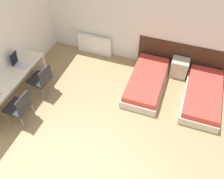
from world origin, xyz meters
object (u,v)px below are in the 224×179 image
object	(u,v)px
bed_near_door	(203,95)
nightstand	(179,68)
chair_near_laptop	(41,78)
chair_near_notebook	(19,106)
bed_near_window	(147,82)
laptop	(19,63)

from	to	relation	value
bed_near_door	nightstand	world-z (taller)	nightstand
bed_near_door	chair_near_laptop	bearing A→B (deg)	-164.57
chair_near_laptop	chair_near_notebook	world-z (taller)	same
chair_near_laptop	chair_near_notebook	size ratio (longest dim) A/B	1.00
bed_near_window	chair_near_notebook	bearing A→B (deg)	-140.45
chair_near_notebook	laptop	size ratio (longest dim) A/B	2.36
bed_near_window	nightstand	distance (m)	1.04
nightstand	bed_near_window	bearing A→B (deg)	-133.30
bed_near_window	chair_near_laptop	world-z (taller)	chair_near_laptop
bed_near_door	chair_near_notebook	bearing A→B (deg)	-152.47
chair_near_laptop	nightstand	bearing A→B (deg)	36.43
nightstand	chair_near_notebook	size ratio (longest dim) A/B	0.60
laptop	chair_near_notebook	bearing A→B (deg)	-60.89
laptop	nightstand	bearing A→B (deg)	25.05
bed_near_door	laptop	size ratio (longest dim) A/B	5.27
nightstand	chair_near_laptop	distance (m)	3.63
bed_near_window	chair_near_laptop	bearing A→B (deg)	-156.39
bed_near_door	laptop	distance (m)	4.57
nightstand	chair_near_notebook	xyz separation A→B (m)	(-3.14, -2.76, 0.22)
nightstand	bed_near_door	bearing A→B (deg)	-46.70
bed_near_door	nightstand	distance (m)	1.04
bed_near_door	laptop	world-z (taller)	laptop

